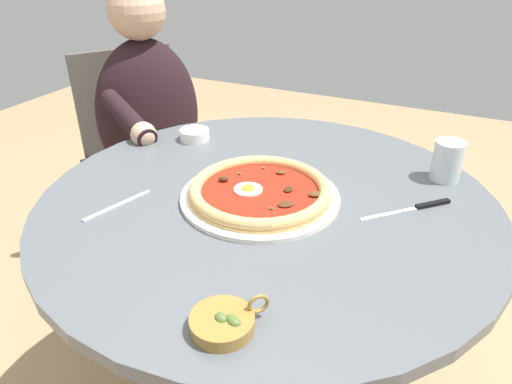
{
  "coord_description": "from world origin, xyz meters",
  "views": [
    {
      "loc": [
        0.35,
        -0.79,
        1.24
      ],
      "look_at": [
        -0.02,
        -0.01,
        0.75
      ],
      "focal_mm": 32.6,
      "sensor_mm": 36.0,
      "label": 1
    }
  ],
  "objects_px": {
    "pizza_on_plate": "(260,192)",
    "diner_person": "(155,171)",
    "water_glass": "(447,163)",
    "fork_utensil": "(118,205)",
    "ramekin_capers": "(195,134)",
    "dining_table": "(266,262)",
    "cafe_chair_diner": "(141,146)",
    "olive_pan": "(224,322)",
    "steak_knife": "(419,207)"
  },
  "relations": [
    {
      "from": "dining_table",
      "to": "diner_person",
      "type": "bearing_deg",
      "value": 147.2
    },
    {
      "from": "diner_person",
      "to": "cafe_chair_diner",
      "type": "relative_size",
      "value": 1.28
    },
    {
      "from": "pizza_on_plate",
      "to": "steak_knife",
      "type": "height_order",
      "value": "pizza_on_plate"
    },
    {
      "from": "olive_pan",
      "to": "fork_utensil",
      "type": "height_order",
      "value": "olive_pan"
    },
    {
      "from": "ramekin_capers",
      "to": "cafe_chair_diner",
      "type": "relative_size",
      "value": 0.09
    },
    {
      "from": "ramekin_capers",
      "to": "pizza_on_plate",
      "type": "bearing_deg",
      "value": -35.88
    },
    {
      "from": "cafe_chair_diner",
      "to": "water_glass",
      "type": "bearing_deg",
      "value": -12.06
    },
    {
      "from": "water_glass",
      "to": "diner_person",
      "type": "xyz_separation_m",
      "value": [
        -0.95,
        0.15,
        -0.29
      ]
    },
    {
      "from": "steak_knife",
      "to": "cafe_chair_diner",
      "type": "xyz_separation_m",
      "value": [
        -1.04,
        0.39,
        -0.21
      ]
    },
    {
      "from": "water_glass",
      "to": "fork_utensil",
      "type": "relative_size",
      "value": 0.58
    },
    {
      "from": "steak_knife",
      "to": "diner_person",
      "type": "xyz_separation_m",
      "value": [
        -0.92,
        0.31,
        -0.26
      ]
    },
    {
      "from": "olive_pan",
      "to": "cafe_chair_diner",
      "type": "relative_size",
      "value": 0.12
    },
    {
      "from": "fork_utensil",
      "to": "cafe_chair_diner",
      "type": "xyz_separation_m",
      "value": [
        -0.47,
        0.65,
        -0.21
      ]
    },
    {
      "from": "olive_pan",
      "to": "pizza_on_plate",
      "type": "bearing_deg",
      "value": 107.07
    },
    {
      "from": "dining_table",
      "to": "water_glass",
      "type": "height_order",
      "value": "water_glass"
    },
    {
      "from": "dining_table",
      "to": "fork_utensil",
      "type": "height_order",
      "value": "fork_utensil"
    },
    {
      "from": "olive_pan",
      "to": "fork_utensil",
      "type": "bearing_deg",
      "value": 150.69
    },
    {
      "from": "pizza_on_plate",
      "to": "ramekin_capers",
      "type": "relative_size",
      "value": 4.26
    },
    {
      "from": "fork_utensil",
      "to": "pizza_on_plate",
      "type": "bearing_deg",
      "value": 31.34
    },
    {
      "from": "water_glass",
      "to": "fork_utensil",
      "type": "bearing_deg",
      "value": -144.99
    },
    {
      "from": "steak_knife",
      "to": "fork_utensil",
      "type": "bearing_deg",
      "value": -155.47
    },
    {
      "from": "dining_table",
      "to": "water_glass",
      "type": "distance_m",
      "value": 0.47
    },
    {
      "from": "ramekin_capers",
      "to": "olive_pan",
      "type": "xyz_separation_m",
      "value": [
        0.41,
        -0.57,
        -0.0
      ]
    },
    {
      "from": "steak_knife",
      "to": "ramekin_capers",
      "type": "relative_size",
      "value": 1.99
    },
    {
      "from": "fork_utensil",
      "to": "olive_pan",
      "type": "bearing_deg",
      "value": -29.31
    },
    {
      "from": "water_glass",
      "to": "diner_person",
      "type": "relative_size",
      "value": 0.08
    },
    {
      "from": "ramekin_capers",
      "to": "olive_pan",
      "type": "relative_size",
      "value": 0.79
    },
    {
      "from": "ramekin_capers",
      "to": "diner_person",
      "type": "bearing_deg",
      "value": 147.38
    },
    {
      "from": "dining_table",
      "to": "diner_person",
      "type": "relative_size",
      "value": 0.87
    },
    {
      "from": "pizza_on_plate",
      "to": "water_glass",
      "type": "distance_m",
      "value": 0.43
    },
    {
      "from": "ramekin_capers",
      "to": "diner_person",
      "type": "relative_size",
      "value": 0.07
    },
    {
      "from": "dining_table",
      "to": "cafe_chair_diner",
      "type": "relative_size",
      "value": 1.12
    },
    {
      "from": "ramekin_capers",
      "to": "diner_person",
      "type": "xyz_separation_m",
      "value": [
        -0.31,
        0.2,
        -0.27
      ]
    },
    {
      "from": "ramekin_capers",
      "to": "cafe_chair_diner",
      "type": "height_order",
      "value": "cafe_chair_diner"
    },
    {
      "from": "dining_table",
      "to": "steak_knife",
      "type": "bearing_deg",
      "value": 16.25
    },
    {
      "from": "fork_utensil",
      "to": "dining_table",
      "type": "bearing_deg",
      "value": 32.85
    },
    {
      "from": "water_glass",
      "to": "ramekin_capers",
      "type": "relative_size",
      "value": 1.15
    },
    {
      "from": "dining_table",
      "to": "ramekin_capers",
      "type": "distance_m",
      "value": 0.41
    },
    {
      "from": "ramekin_capers",
      "to": "olive_pan",
      "type": "height_order",
      "value": "olive_pan"
    },
    {
      "from": "steak_knife",
      "to": "diner_person",
      "type": "relative_size",
      "value": 0.14
    },
    {
      "from": "steak_knife",
      "to": "olive_pan",
      "type": "relative_size",
      "value": 1.56
    },
    {
      "from": "steak_knife",
      "to": "cafe_chair_diner",
      "type": "relative_size",
      "value": 0.18
    },
    {
      "from": "pizza_on_plate",
      "to": "diner_person",
      "type": "distance_m",
      "value": 0.78
    },
    {
      "from": "ramekin_capers",
      "to": "diner_person",
      "type": "height_order",
      "value": "diner_person"
    },
    {
      "from": "pizza_on_plate",
      "to": "steak_knife",
      "type": "bearing_deg",
      "value": 18.39
    },
    {
      "from": "pizza_on_plate",
      "to": "ramekin_capers",
      "type": "height_order",
      "value": "pizza_on_plate"
    },
    {
      "from": "ramekin_capers",
      "to": "olive_pan",
      "type": "distance_m",
      "value": 0.7
    },
    {
      "from": "pizza_on_plate",
      "to": "cafe_chair_diner",
      "type": "relative_size",
      "value": 0.39
    },
    {
      "from": "dining_table",
      "to": "diner_person",
      "type": "height_order",
      "value": "diner_person"
    },
    {
      "from": "steak_knife",
      "to": "cafe_chair_diner",
      "type": "distance_m",
      "value": 1.13
    }
  ]
}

